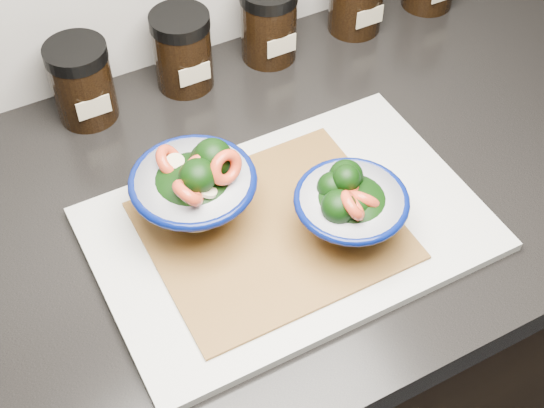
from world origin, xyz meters
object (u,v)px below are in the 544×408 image
spice_jar_a (82,82)px  spice_jar_b (183,50)px  bowl_right (349,207)px  cutting_board (289,229)px  bowl_left (195,189)px  spice_jar_c (269,23)px

spice_jar_a → spice_jar_b: (0.14, 0.00, 0.00)m
bowl_right → spice_jar_b: spice_jar_b is taller
cutting_board → spice_jar_b: (0.00, 0.31, 0.05)m
cutting_board → bowl_left: bowl_left is taller
bowl_left → spice_jar_c: size_ratio=1.29×
cutting_board → bowl_right: bearing=-37.3°
bowl_left → spice_jar_a: bowl_left is taller
cutting_board → bowl_right: size_ratio=3.47×
bowl_left → spice_jar_a: size_ratio=1.29×
bowl_right → spice_jar_a: bearing=118.9°
bowl_right → spice_jar_a: size_ratio=1.15×
cutting_board → spice_jar_c: spice_jar_c is taller
bowl_left → bowl_right: (0.14, -0.10, -0.01)m
cutting_board → spice_jar_b: bearing=89.3°
spice_jar_c → bowl_right: bearing=-103.3°
spice_jar_b → spice_jar_c: bearing=0.0°
spice_jar_b → spice_jar_a: bearing=180.0°
spice_jar_a → cutting_board: bearing=-65.7°
bowl_right → bowl_left: bearing=144.4°
spice_jar_a → spice_jar_c: 0.28m
spice_jar_c → spice_jar_a: bearing=180.0°
cutting_board → spice_jar_b: size_ratio=3.98×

